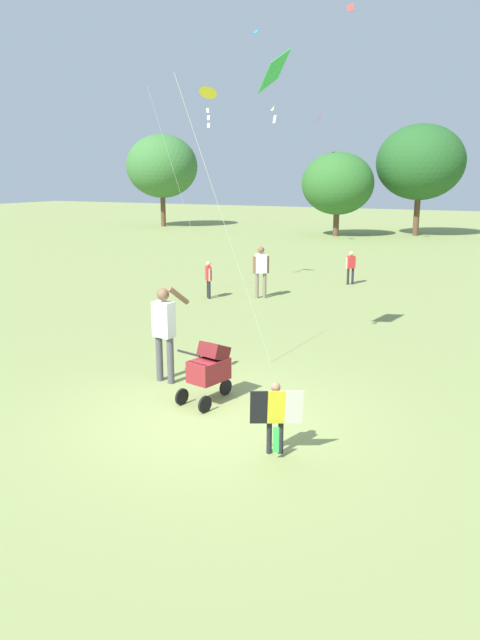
{
  "coord_description": "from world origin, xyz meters",
  "views": [
    {
      "loc": [
        4.16,
        -7.45,
        3.69
      ],
      "look_at": [
        -0.17,
        1.23,
        1.3
      ],
      "focal_mm": 33.07,
      "sensor_mm": 36.0,
      "label": 1
    }
  ],
  "objects_px": {
    "person_adult_flyer": "(164,326)",
    "person_couple_left": "(209,277)",
    "person_red_shirt": "(261,268)",
    "child_with_butterfly_kite": "(276,411)",
    "stroller": "(210,367)",
    "kite_adult_black": "(272,81)",
    "person_sitting_far": "(351,265)",
    "kite_green_novelty": "(207,96)"
  },
  "relations": [
    {
      "from": "stroller",
      "to": "person_red_shirt",
      "type": "distance_m",
      "value": 8.67
    },
    {
      "from": "child_with_butterfly_kite",
      "to": "person_red_shirt",
      "type": "relative_size",
      "value": 0.64
    },
    {
      "from": "person_adult_flyer",
      "to": "child_with_butterfly_kite",
      "type": "bearing_deg",
      "value": -31.19
    },
    {
      "from": "person_adult_flyer",
      "to": "person_sitting_far",
      "type": "relative_size",
      "value": 1.58
    },
    {
      "from": "child_with_butterfly_kite",
      "to": "person_adult_flyer",
      "type": "height_order",
      "value": "person_adult_flyer"
    },
    {
      "from": "kite_green_novelty",
      "to": "person_couple_left",
      "type": "xyz_separation_m",
      "value": [
        0.62,
        -1.16,
        -5.36
      ]
    },
    {
      "from": "person_red_shirt",
      "to": "person_sitting_far",
      "type": "xyz_separation_m",
      "value": [
        1.81,
        3.51,
        -0.26
      ]
    },
    {
      "from": "kite_adult_black",
      "to": "kite_green_novelty",
      "type": "distance_m",
      "value": 7.98
    },
    {
      "from": "person_couple_left",
      "to": "child_with_butterfly_kite",
      "type": "bearing_deg",
      "value": -55.65
    },
    {
      "from": "person_adult_flyer",
      "to": "kite_green_novelty",
      "type": "height_order",
      "value": "kite_green_novelty"
    },
    {
      "from": "person_adult_flyer",
      "to": "person_red_shirt",
      "type": "height_order",
      "value": "person_adult_flyer"
    },
    {
      "from": "person_couple_left",
      "to": "person_red_shirt",
      "type": "bearing_deg",
      "value": 27.99
    },
    {
      "from": "child_with_butterfly_kite",
      "to": "kite_adult_black",
      "type": "height_order",
      "value": "kite_adult_black"
    },
    {
      "from": "kite_adult_black",
      "to": "person_sitting_far",
      "type": "height_order",
      "value": "kite_adult_black"
    },
    {
      "from": "stroller",
      "to": "child_with_butterfly_kite",
      "type": "bearing_deg",
      "value": -36.58
    },
    {
      "from": "child_with_butterfly_kite",
      "to": "person_adult_flyer",
      "type": "xyz_separation_m",
      "value": [
        -2.95,
        1.78,
        0.43
      ]
    },
    {
      "from": "person_adult_flyer",
      "to": "person_couple_left",
      "type": "distance_m",
      "value": 7.58
    },
    {
      "from": "kite_adult_black",
      "to": "kite_green_novelty",
      "type": "bearing_deg",
      "value": 127.96
    },
    {
      "from": "child_with_butterfly_kite",
      "to": "person_sitting_far",
      "type": "xyz_separation_m",
      "value": [
        -2.74,
        12.99,
        0.05
      ]
    },
    {
      "from": "kite_adult_black",
      "to": "person_sitting_far",
      "type": "distance_m",
      "value": 10.51
    },
    {
      "from": "stroller",
      "to": "person_red_shirt",
      "type": "xyz_separation_m",
      "value": [
        -2.81,
        8.19,
        0.33
      ]
    },
    {
      "from": "person_adult_flyer",
      "to": "kite_green_novelty",
      "type": "distance_m",
      "value": 10.19
    },
    {
      "from": "child_with_butterfly_kite",
      "to": "person_sitting_far",
      "type": "height_order",
      "value": "person_sitting_far"
    },
    {
      "from": "child_with_butterfly_kite",
      "to": "kite_green_novelty",
      "type": "bearing_deg",
      "value": 123.67
    },
    {
      "from": "stroller",
      "to": "kite_green_novelty",
      "type": "height_order",
      "value": "kite_green_novelty"
    },
    {
      "from": "person_adult_flyer",
      "to": "person_couple_left",
      "type": "xyz_separation_m",
      "value": [
        -3.02,
        6.94,
        -0.38
      ]
    },
    {
      "from": "kite_green_novelty",
      "to": "stroller",
      "type": "bearing_deg",
      "value": -60.57
    },
    {
      "from": "kite_green_novelty",
      "to": "person_couple_left",
      "type": "height_order",
      "value": "kite_green_novelty"
    },
    {
      "from": "person_adult_flyer",
      "to": "stroller",
      "type": "relative_size",
      "value": 1.63
    },
    {
      "from": "kite_green_novelty",
      "to": "person_sitting_far",
      "type": "height_order",
      "value": "kite_green_novelty"
    },
    {
      "from": "stroller",
      "to": "kite_adult_black",
      "type": "height_order",
      "value": "kite_adult_black"
    },
    {
      "from": "person_sitting_far",
      "to": "person_adult_flyer",
      "type": "bearing_deg",
      "value": -91.08
    },
    {
      "from": "child_with_butterfly_kite",
      "to": "stroller",
      "type": "bearing_deg",
      "value": 143.42
    },
    {
      "from": "stroller",
      "to": "kite_adult_black",
      "type": "distance_m",
      "value": 5.27
    },
    {
      "from": "kite_green_novelty",
      "to": "person_sitting_far",
      "type": "xyz_separation_m",
      "value": [
        3.85,
        3.1,
        -5.36
      ]
    },
    {
      "from": "person_red_shirt",
      "to": "person_sitting_far",
      "type": "relative_size",
      "value": 1.38
    },
    {
      "from": "person_sitting_far",
      "to": "child_with_butterfly_kite",
      "type": "bearing_deg",
      "value": -78.11
    },
    {
      "from": "person_adult_flyer",
      "to": "person_red_shirt",
      "type": "xyz_separation_m",
      "value": [
        -1.6,
        7.69,
        -0.12
      ]
    },
    {
      "from": "kite_adult_black",
      "to": "person_red_shirt",
      "type": "bearing_deg",
      "value": 115.95
    },
    {
      "from": "person_sitting_far",
      "to": "person_couple_left",
      "type": "relative_size",
      "value": 1.01
    },
    {
      "from": "stroller",
      "to": "person_adult_flyer",
      "type": "bearing_deg",
      "value": 157.71
    },
    {
      "from": "kite_green_novelty",
      "to": "person_couple_left",
      "type": "bearing_deg",
      "value": -61.84
    }
  ]
}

